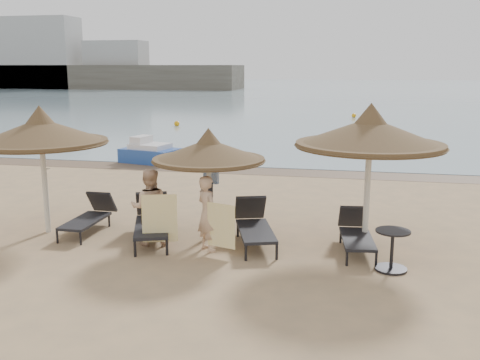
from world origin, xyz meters
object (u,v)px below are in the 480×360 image
Objects in this scene: side_table at (392,251)px; person_left at (149,201)px; palapa_center at (209,151)px; lounger_near_left at (152,220)px; person_right at (207,207)px; lounger_far_right at (356,232)px; palapa_right at (370,133)px; palapa_left at (41,132)px; lounger_far_left at (90,215)px; pedal_boat at (150,153)px; lounger_near_right at (254,224)px.

person_left reaches higher than side_table.
side_table is (3.86, -1.21, -1.60)m from palapa_center.
person_left is at bearing -93.00° from lounger_near_left.
palapa_center is 1.35m from person_right.
lounger_near_left is at bearing -87.22° from person_left.
lounger_far_right is (3.21, -0.15, -1.60)m from palapa_center.
palapa_center is at bearing -35.00° from person_right.
palapa_right is 1.63× the size of lounger_far_right.
lounger_far_left is (0.92, 0.29, -1.96)m from palapa_left.
palapa_right is 5.07m from lounger_near_left.
lounger_near_left reaches higher than side_table.
pedal_boat is (-8.04, 8.98, 0.02)m from lounger_far_right.
lounger_near_right is at bearing 173.54° from lounger_far_right.
lounger_far_right reaches higher than side_table.
palapa_center is 10.19m from pedal_boat.
lounger_far_right is 1.02× the size of person_right.
palapa_right reaches higher than palapa_left.
lounger_far_left is 3.89m from lounger_near_right.
person_left is 0.78× the size of pedal_boat.
lounger_near_right is 2.17m from lounger_far_right.
palapa_left is at bearing 175.57° from lounger_far_right.
person_right reaches higher than lounger_far_right.
palapa_center is 1.87m from lounger_near_right.
palapa_left reaches higher than palapa_center.
palapa_right is at bearing 3.42° from palapa_left.
palapa_center is at bearing -178.98° from palapa_right.
lounger_near_left is 1.16× the size of person_left.
palapa_left is at bearing -21.82° from person_left.
palapa_left is at bearing -162.24° from lounger_far_left.
pedal_boat is (-8.69, 10.04, 0.02)m from side_table.
lounger_near_left is at bearing 167.00° from lounger_near_right.
palapa_center is 1.35× the size of person_right.
lounger_far_right is at bearing -132.86° from palapa_right.
pedal_boat reaches higher than side_table.
palapa_center reaches higher than lounger_near_left.
lounger_far_right is at bearing -18.04° from lounger_near_right.
lounger_far_left is at bearing 151.11° from lounger_near_left.
lounger_near_left is (-1.24, -0.33, -1.54)m from palapa_center.
person_left is 1.31m from person_right.
palapa_left is 0.96× the size of palapa_right.
person_left is at bearing 174.45° from side_table.
person_right is at bearing 174.16° from side_table.
lounger_near_left is 9.85m from pedal_boat.
person_right is (3.96, -0.46, -1.41)m from palapa_left.
lounger_far_left reaches higher than lounger_far_right.
lounger_near_left is at bearing -54.82° from pedal_boat.
lounger_near_left reaches higher than lounger_near_right.
lounger_near_left reaches higher than lounger_far_right.
side_table is at bearing -29.72° from lounger_near_left.
lounger_near_right is at bearing -175.20° from palapa_right.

